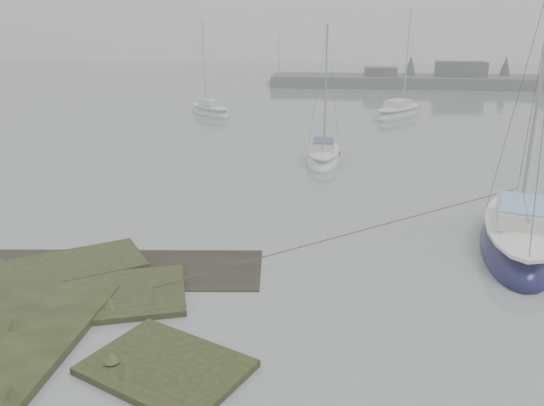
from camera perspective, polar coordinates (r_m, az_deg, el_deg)
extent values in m
plane|color=slate|center=(41.30, 0.81, 8.03)|extent=(160.00, 160.00, 0.00)
cube|color=#4C4F51|center=(75.97, 23.83, 11.73)|extent=(60.00, 8.00, 1.60)
cube|color=#424247|center=(71.92, 11.58, 13.24)|extent=(4.00, 3.00, 2.20)
cube|color=#424247|center=(73.39, 19.60, 12.98)|extent=(6.00, 3.00, 3.00)
cone|color=#384238|center=(74.27, 14.66, 13.80)|extent=(2.00, 2.00, 3.50)
cone|color=#384238|center=(76.80, 23.78, 13.00)|extent=(2.00, 2.00, 3.50)
ellipsoid|color=#0E0E35|center=(20.88, 24.96, -3.89)|extent=(4.51, 8.26, 1.91)
ellipsoid|color=silver|center=(20.63, 25.24, -1.92)|extent=(3.75, 7.15, 0.54)
cube|color=silver|center=(20.16, 25.46, -0.98)|extent=(2.32, 3.04, 0.56)
cube|color=#79ACCB|center=(20.07, 25.59, -0.13)|extent=(2.15, 2.79, 0.09)
cylinder|color=#939399|center=(20.63, 26.97, 11.85)|extent=(0.12, 0.12, 8.98)
cylinder|color=#939399|center=(19.86, 25.62, -0.32)|extent=(0.90, 3.06, 0.10)
ellipsoid|color=silver|center=(31.14, 5.52, 4.69)|extent=(1.96, 5.88, 1.42)
ellipsoid|color=silver|center=(31.02, 5.55, 5.71)|extent=(1.57, 5.12, 0.40)
cube|color=silver|center=(30.69, 5.56, 6.25)|extent=(1.27, 2.02, 0.42)
cube|color=navy|center=(30.65, 5.58, 6.68)|extent=(1.18, 1.85, 0.07)
cylinder|color=#939399|center=(31.18, 5.81, 12.57)|extent=(0.09, 0.09, 6.70)
cylinder|color=#939399|center=(30.48, 5.57, 6.62)|extent=(0.09, 2.35, 0.08)
ellipsoid|color=#B7BDC1|center=(48.21, -6.69, 9.54)|extent=(5.52, 5.94, 1.49)
ellipsoid|color=silver|center=(48.13, -6.71, 10.24)|extent=(4.70, 5.08, 0.42)
cube|color=silver|center=(47.85, -6.58, 10.64)|extent=(2.36, 2.44, 0.44)
cube|color=#B0B4BC|center=(47.82, -6.59, 10.93)|extent=(2.18, 2.25, 0.07)
cylinder|color=#939399|center=(48.44, -7.34, 14.79)|extent=(0.10, 0.10, 6.99)
cylinder|color=#939399|center=(47.66, -6.49, 10.91)|extent=(1.66, 1.90, 0.08)
ellipsoid|color=#A8ADB2|center=(47.94, 13.39, 9.14)|extent=(5.65, 6.99, 1.67)
ellipsoid|color=white|center=(47.84, 13.45, 9.92)|extent=(4.79, 6.00, 0.47)
cube|color=white|center=(47.52, 13.33, 10.38)|extent=(2.52, 2.78, 0.49)
cube|color=silver|center=(47.49, 13.35, 10.71)|extent=(2.33, 2.56, 0.08)
cylinder|color=#939399|center=(48.23, 14.33, 15.04)|extent=(0.11, 0.11, 7.86)
cylinder|color=#939399|center=(47.31, 13.24, 10.69)|extent=(1.58, 2.35, 0.09)
ellipsoid|color=#A5A9AF|center=(74.01, 1.28, 12.71)|extent=(5.33, 2.26, 1.26)
ellipsoid|color=silver|center=(73.96, 1.28, 13.10)|extent=(4.63, 1.85, 0.35)
cube|color=silver|center=(73.89, 1.46, 13.34)|extent=(1.89, 1.30, 0.37)
cube|color=#A9AFB5|center=(73.87, 1.46, 13.50)|extent=(1.73, 1.21, 0.06)
cylinder|color=#939399|center=(73.87, 0.77, 15.60)|extent=(0.08, 0.08, 5.91)
cylinder|color=#939399|center=(73.85, 1.57, 13.49)|extent=(2.06, 0.29, 0.07)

